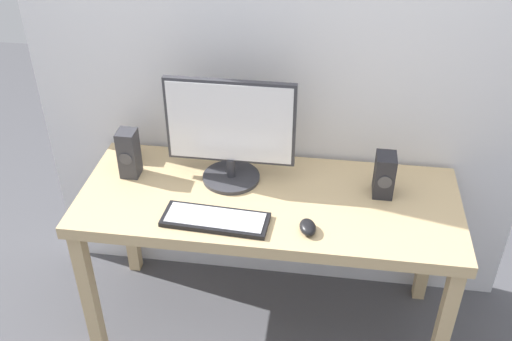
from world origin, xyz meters
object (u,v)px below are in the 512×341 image
(speaker_left, at_px, (129,153))
(speaker_right, at_px, (384,175))
(keyboard_primary, at_px, (215,219))
(audio_controller, at_px, (129,146))
(desk, at_px, (268,212))
(monitor, at_px, (230,131))
(mouse, at_px, (308,227))

(speaker_left, bearing_deg, speaker_right, 0.51)
(keyboard_primary, height_order, audio_controller, audio_controller)
(desk, height_order, speaker_left, speaker_left)
(audio_controller, bearing_deg, speaker_left, -69.51)
(speaker_left, bearing_deg, monitor, 4.48)
(desk, bearing_deg, monitor, 147.11)
(mouse, height_order, speaker_right, speaker_right)
(speaker_right, bearing_deg, keyboard_primary, -156.72)
(desk, relative_size, speaker_left, 7.33)
(monitor, distance_m, speaker_left, 0.44)
(monitor, xyz_separation_m, speaker_left, (-0.42, -0.03, -0.12))
(monitor, height_order, speaker_right, monitor)
(speaker_right, xyz_separation_m, audio_controller, (-1.08, 0.12, -0.03))
(mouse, bearing_deg, speaker_right, 30.94)
(keyboard_primary, bearing_deg, speaker_right, 23.28)
(audio_controller, bearing_deg, speaker_right, -6.11)
(keyboard_primary, height_order, mouse, mouse)
(speaker_right, height_order, audio_controller, speaker_right)
(mouse, relative_size, audio_controller, 0.82)
(desk, xyz_separation_m, mouse, (0.17, -0.19, 0.10))
(monitor, bearing_deg, speaker_left, -175.52)
(mouse, xyz_separation_m, speaker_right, (0.28, 0.28, 0.07))
(monitor, xyz_separation_m, keyboard_primary, (-0.01, -0.29, -0.21))
(mouse, bearing_deg, audio_controller, 139.97)
(desk, relative_size, audio_controller, 13.61)
(desk, relative_size, monitor, 2.93)
(mouse, relative_size, speaker_right, 0.51)
(audio_controller, bearing_deg, keyboard_primary, -40.12)
(desk, height_order, mouse, mouse)
(desk, height_order, monitor, monitor)
(keyboard_primary, bearing_deg, mouse, -1.41)
(mouse, distance_m, speaker_left, 0.80)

